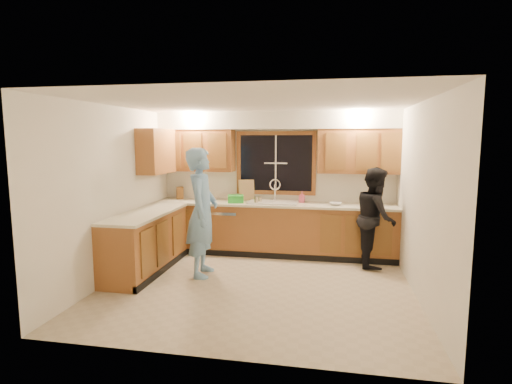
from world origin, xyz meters
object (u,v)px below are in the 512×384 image
at_px(man, 202,212).
at_px(knife_block, 180,193).
at_px(bowl, 335,204).
at_px(soap_bottle, 302,197).
at_px(woman, 376,217).
at_px(dishwasher, 226,229).
at_px(stove, 128,252).
at_px(sink, 273,206).
at_px(dish_crate, 236,199).

relative_size(man, knife_block, 8.44).
distance_m(man, bowl, 2.30).
height_order(man, soap_bottle, man).
relative_size(woman, soap_bottle, 7.97).
relative_size(dishwasher, knife_block, 3.64).
relative_size(man, bowl, 9.23).
bearing_deg(knife_block, stove, -119.61).
bearing_deg(sink, dishwasher, -179.01).
bearing_deg(sink, man, -124.40).
bearing_deg(knife_block, bowl, -34.05).
xyz_separation_m(sink, man, (-0.88, -1.29, 0.09)).
distance_m(dishwasher, stove, 2.04).
relative_size(knife_block, dish_crate, 0.83).
distance_m(stove, woman, 3.81).
bearing_deg(man, bowl, -64.12).
bearing_deg(knife_block, woman, -37.73).
height_order(sink, dishwasher, sink).
height_order(knife_block, dish_crate, knife_block).
bearing_deg(woman, dish_crate, 83.34).
bearing_deg(dish_crate, stove, -123.01).
distance_m(stove, dish_crate, 2.16).
distance_m(sink, man, 1.56).
bearing_deg(woman, sink, 78.39).
relative_size(sink, dishwasher, 1.05).
distance_m(sink, dishwasher, 0.96).
height_order(sink, bowl, sink).
distance_m(dishwasher, dish_crate, 0.61).
bearing_deg(dishwasher, soap_bottle, 6.17).
bearing_deg(dish_crate, woman, -6.74).
xyz_separation_m(woman, dish_crate, (-2.36, 0.28, 0.19)).
bearing_deg(knife_block, sink, -34.53).
bearing_deg(dishwasher, sink, 0.99).
distance_m(sink, bowl, 1.07).
xyz_separation_m(woman, soap_bottle, (-1.21, 0.48, 0.22)).
distance_m(woman, bowl, 0.70).
distance_m(sink, soap_bottle, 0.53).
height_order(dish_crate, soap_bottle, soap_bottle).
relative_size(man, dish_crate, 7.01).
relative_size(sink, man, 0.45).
xyz_separation_m(sink, dishwasher, (-0.85, -0.01, -0.45)).
bearing_deg(soap_bottle, dishwasher, -173.83).
distance_m(sink, woman, 1.73).
bearing_deg(woman, dishwasher, 82.56).
relative_size(dishwasher, stove, 0.91).
xyz_separation_m(stove, knife_block, (0.01, 1.99, 0.58)).
height_order(man, knife_block, man).
xyz_separation_m(dishwasher, man, (-0.03, -1.27, 0.54)).
bearing_deg(man, woman, -76.09).
xyz_separation_m(sink, soap_bottle, (0.49, 0.13, 0.16)).
relative_size(woman, bowl, 7.71).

